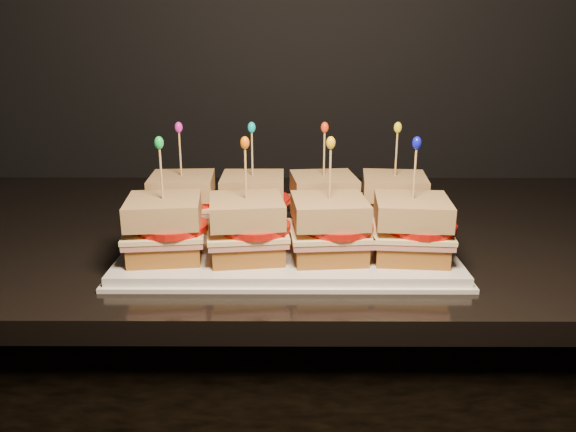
{
  "coord_description": "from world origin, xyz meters",
  "views": [
    {
      "loc": [
        -0.77,
        0.75,
        1.17
      ],
      "look_at": [
        -0.77,
        1.53,
        0.92
      ],
      "focal_mm": 35.0,
      "sensor_mm": 36.0,
      "label": 1
    }
  ],
  "objects": [
    {
      "name": "sandwich_7_bread_top",
      "position": [
        -0.6,
        1.46,
        0.95
      ],
      "size": [
        0.1,
        0.1,
        0.03
      ],
      "primitive_type": "cube",
      "rotation": [
        0.0,
        0.0,
        -0.09
      ],
      "color": "#6B3010",
      "rests_on": "sandwich_7_tomato"
    },
    {
      "name": "sandwich_3_bread_bot",
      "position": [
        -0.6,
        1.6,
        0.9
      ],
      "size": [
        0.1,
        0.1,
        0.03
      ],
      "primitive_type": "cube",
      "rotation": [
        0.0,
        0.0,
        -0.1
      ],
      "color": "brown",
      "rests_on": "platter"
    },
    {
      "name": "sandwich_7_ham",
      "position": [
        -0.6,
        1.46,
        0.91
      ],
      "size": [
        0.11,
        0.11,
        0.01
      ],
      "primitive_type": "cube",
      "rotation": [
        0.0,
        0.0,
        -0.09
      ],
      "color": "#CD6F6C",
      "rests_on": "sandwich_7_bread_bot"
    },
    {
      "name": "sandwich_5_tomato",
      "position": [
        -0.81,
        1.46,
        0.93
      ],
      "size": [
        0.09,
        0.09,
        0.01
      ],
      "primitive_type": "cylinder",
      "color": "red",
      "rests_on": "sandwich_5_cheese"
    },
    {
      "name": "sandwich_5_frill",
      "position": [
        -0.82,
        1.46,
        1.04
      ],
      "size": [
        0.01,
        0.01,
        0.02
      ],
      "primitive_type": "ellipsoid",
      "color": "orange",
      "rests_on": "sandwich_5_pick"
    },
    {
      "name": "platter_rim",
      "position": [
        -0.77,
        1.53,
        0.87
      ],
      "size": [
        0.48,
        0.3,
        0.01
      ],
      "primitive_type": "cube",
      "color": "white",
      "rests_on": "granite_slab"
    },
    {
      "name": "sandwich_7_tomato",
      "position": [
        -0.59,
        1.46,
        0.93
      ],
      "size": [
        0.09,
        0.09,
        0.01
      ],
      "primitive_type": "cylinder",
      "color": "red",
      "rests_on": "sandwich_7_cheese"
    },
    {
      "name": "sandwich_1_bread_top",
      "position": [
        -0.82,
        1.6,
        0.95
      ],
      "size": [
        0.1,
        0.1,
        0.03
      ],
      "primitive_type": "cube",
      "rotation": [
        0.0,
        0.0,
        0.01
      ],
      "color": "#6B3010",
      "rests_on": "sandwich_1_tomato"
    },
    {
      "name": "sandwich_7_cheese",
      "position": [
        -0.6,
        1.46,
        0.92
      ],
      "size": [
        0.11,
        0.11,
        0.01
      ],
      "primitive_type": "cube",
      "rotation": [
        0.0,
        0.0,
        -0.09
      ],
      "color": "#FCE29E",
      "rests_on": "sandwich_7_ham"
    },
    {
      "name": "sandwich_7_pick",
      "position": [
        -0.6,
        1.46,
        0.99
      ],
      "size": [
        0.0,
        0.0,
        0.09
      ],
      "primitive_type": "cylinder",
      "color": "tan",
      "rests_on": "sandwich_7_bread_top"
    },
    {
      "name": "sandwich_3_bread_top",
      "position": [
        -0.6,
        1.6,
        0.95
      ],
      "size": [
        0.11,
        0.11,
        0.03
      ],
      "primitive_type": "cube",
      "rotation": [
        0.0,
        0.0,
        -0.1
      ],
      "color": "#6B3010",
      "rests_on": "sandwich_3_tomato"
    },
    {
      "name": "sandwich_2_bread_top",
      "position": [
        -0.71,
        1.6,
        0.95
      ],
      "size": [
        0.11,
        0.11,
        0.03
      ],
      "primitive_type": "cube",
      "rotation": [
        0.0,
        0.0,
        0.11
      ],
      "color": "#6B3010",
      "rests_on": "sandwich_2_tomato"
    },
    {
      "name": "sandwich_2_ham",
      "position": [
        -0.71,
        1.6,
        0.91
      ],
      "size": [
        0.11,
        0.11,
        0.01
      ],
      "primitive_type": "cube",
      "rotation": [
        0.0,
        0.0,
        0.11
      ],
      "color": "#CD6F6C",
      "rests_on": "sandwich_2_bread_bot"
    },
    {
      "name": "sandwich_2_cheese",
      "position": [
        -0.71,
        1.6,
        0.92
      ],
      "size": [
        0.12,
        0.11,
        0.01
      ],
      "primitive_type": "cube",
      "rotation": [
        0.0,
        0.0,
        0.11
      ],
      "color": "#FCE29E",
      "rests_on": "sandwich_2_ham"
    },
    {
      "name": "sandwich_2_bread_bot",
      "position": [
        -0.71,
        1.6,
        0.9
      ],
      "size": [
        0.1,
        0.1,
        0.03
      ],
      "primitive_type": "cube",
      "rotation": [
        0.0,
        0.0,
        0.11
      ],
      "color": "brown",
      "rests_on": "platter"
    },
    {
      "name": "sandwich_6_tomato",
      "position": [
        -0.7,
        1.46,
        0.93
      ],
      "size": [
        0.09,
        0.09,
        0.01
      ],
      "primitive_type": "cylinder",
      "color": "red",
      "rests_on": "sandwich_6_cheese"
    },
    {
      "name": "sandwich_4_frill",
      "position": [
        -0.93,
        1.46,
        1.04
      ],
      "size": [
        0.01,
        0.01,
        0.02
      ],
      "primitive_type": "ellipsoid",
      "color": "green",
      "rests_on": "sandwich_4_pick"
    },
    {
      "name": "sandwich_3_tomato",
      "position": [
        -0.59,
        1.59,
        0.93
      ],
      "size": [
        0.09,
        0.09,
        0.01
      ],
      "primitive_type": "cylinder",
      "color": "red",
      "rests_on": "sandwich_3_cheese"
    },
    {
      "name": "sandwich_0_bread_top",
      "position": [
        -0.93,
        1.6,
        0.95
      ],
      "size": [
        0.1,
        0.1,
        0.03
      ],
      "primitive_type": "cube",
      "rotation": [
        0.0,
        0.0,
        0.06
      ],
      "color": "#6B3010",
      "rests_on": "sandwich_0_tomato"
    },
    {
      "name": "sandwich_4_ham",
      "position": [
        -0.93,
        1.46,
        0.91
      ],
      "size": [
        0.11,
        0.11,
        0.01
      ],
      "primitive_type": "cube",
      "rotation": [
        0.0,
        0.0,
        0.11
      ],
      "color": "#CD6F6C",
      "rests_on": "sandwich_4_bread_bot"
    },
    {
      "name": "sandwich_4_bread_top",
      "position": [
        -0.93,
        1.46,
        0.95
      ],
      "size": [
        0.11,
        0.11,
        0.03
      ],
      "primitive_type": "cube",
      "rotation": [
        0.0,
        0.0,
        0.11
      ],
      "color": "#6B3010",
      "rests_on": "sandwich_4_tomato"
    },
    {
      "name": "sandwich_3_ham",
      "position": [
        -0.6,
        1.6,
        0.91
      ],
      "size": [
        0.11,
        0.11,
        0.01
      ],
      "primitive_type": "cube",
      "rotation": [
        0.0,
        0.0,
        -0.1
      ],
      "color": "#CD6F6C",
      "rests_on": "sandwich_3_bread_bot"
    },
    {
      "name": "sandwich_1_tomato",
      "position": [
        -0.81,
        1.59,
        0.93
      ],
      "size": [
        0.09,
        0.09,
        0.01
      ],
      "primitive_type": "cylinder",
      "color": "red",
      "rests_on": "sandwich_1_cheese"
    },
    {
      "name": "sandwich_4_bread_bot",
      "position": [
        -0.93,
        1.46,
        0.9
      ],
      "size": [
        0.1,
        0.1,
        0.03
      ],
      "primitive_type": "cube",
      "rotation": [
        0.0,
        0.0,
        0.11
      ],
      "color": "brown",
      "rests_on": "platter"
    },
    {
      "name": "sandwich_6_cheese",
      "position": [
        -0.71,
        1.46,
        0.92
      ],
      "size": [
        0.11,
        0.11,
        0.01
      ],
      "primitive_type": "cube",
      "rotation": [
        0.0,
        0.0,
        0.08
      ],
      "color": "#FCE29E",
      "rests_on": "sandwich_6_ham"
    },
    {
      "name": "sandwich_5_pick",
      "position": [
        -0.82,
        1.46,
        0.99
      ],
      "size": [
        0.0,
        0.0,
        0.09
      ],
      "primitive_type": "cylinder",
      "color": "tan",
      "rests_on": "sandwich_5_bread_top"
    },
    {
      "name": "platter",
      "position": [
        -0.77,
        1.53,
        0.87
      ],
      "size": [
        0.46,
        0.29,
        0.02
      ],
      "primitive_type": "cube",
      "color": "white",
      "rests_on": "granite_slab"
    },
    {
      "name": "sandwich_0_tomato",
      "position": [
        -0.92,
        1.59,
        0.93
      ],
      "size": [
        0.09,
        0.09,
        0.01
      ],
      "primitive_type": "cylinder",
      "color": "red",
      "rests_on": "sandwich_0_cheese"
    },
    {
      "name": "sandwich_5_bread_bot",
      "position": [
        -0.82,
        1.46,
        0.9
      ],
      "size": [
        0.11,
        0.11,
        0.03
      ],
      "primitive_type": "cube",
      "rotation": [
        0.0,
        0.0,
        0.13
      ],
      "color": "brown",
      "rests_on": "platter"
    },
    {
      "name": "sandwich_1_pick",
      "position": [
        -0.82,
        1.6,
        0.99
      ],
      "size": [
        0.0,
        0.0,
        0.09
      ],
      "primitive_type": "cylinder",
      "color": "tan",
      "rests_on": "sandwich_1_bread_top"
    },
    {
      "name": "sandwich_3_cheese",
      "position": [
        -0.6,
        1.6,
        0.92
      ],
      "size": [
        0.12,
        0.11,
        0.01
      ],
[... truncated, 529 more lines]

